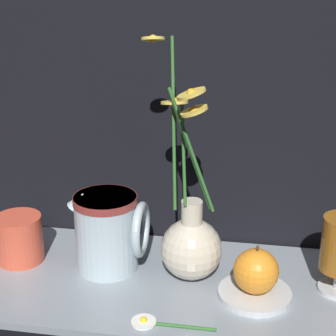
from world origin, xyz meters
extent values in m
plane|color=black|center=(0.00, 0.00, 0.00)|extent=(6.00, 6.00, 0.00)
cube|color=gray|center=(0.00, 0.00, 0.01)|extent=(0.70, 0.30, 0.01)
sphere|color=beige|center=(0.05, 0.02, 0.06)|extent=(0.10, 0.10, 0.10)
cylinder|color=beige|center=(0.05, 0.02, 0.12)|extent=(0.03, 0.03, 0.05)
cylinder|color=#336B2D|center=(0.02, 0.01, 0.27)|extent=(0.02, 0.06, 0.25)
cylinder|color=#EAC64C|center=(-0.01, 0.01, 0.39)|extent=(0.04, 0.04, 0.01)
sphere|color=gold|center=(-0.01, 0.01, 0.39)|extent=(0.01, 0.01, 0.01)
cylinder|color=#336B2D|center=(0.05, -0.01, 0.22)|extent=(0.06, 0.01, 0.16)
cylinder|color=#EAC64C|center=(0.06, -0.03, 0.30)|extent=(0.04, 0.04, 0.02)
sphere|color=gold|center=(0.06, -0.03, 0.30)|extent=(0.01, 0.01, 0.01)
cylinder|color=#336B2D|center=(0.04, 0.02, 0.22)|extent=(0.02, 0.03, 0.16)
cylinder|color=#EAC64C|center=(0.02, 0.01, 0.30)|extent=(0.05, 0.05, 0.01)
sphere|color=gold|center=(0.02, 0.01, 0.30)|extent=(0.01, 0.01, 0.01)
cylinder|color=#336B2D|center=(0.05, -0.01, 0.24)|extent=(0.07, 0.01, 0.19)
cylinder|color=#EAC64C|center=(0.05, -0.05, 0.33)|extent=(0.04, 0.04, 0.02)
sphere|color=gold|center=(0.05, -0.05, 0.33)|extent=(0.01, 0.01, 0.01)
cylinder|color=#DB5138|center=(-0.24, 0.02, 0.05)|extent=(0.08, 0.08, 0.08)
cylinder|color=silver|center=(-0.09, 0.03, 0.08)|extent=(0.10, 0.10, 0.13)
cylinder|color=maroon|center=(-0.09, 0.03, 0.13)|extent=(0.10, 0.10, 0.01)
torus|color=silver|center=(-0.03, 0.03, 0.09)|extent=(0.01, 0.09, 0.09)
cone|color=silver|center=(-0.14, 0.03, 0.13)|extent=(0.04, 0.03, 0.04)
cylinder|color=silver|center=(0.15, -0.02, 0.02)|extent=(0.11, 0.11, 0.01)
sphere|color=orange|center=(0.15, -0.02, 0.06)|extent=(0.07, 0.07, 0.07)
cylinder|color=#4C3819|center=(0.15, -0.02, 0.10)|extent=(0.00, 0.00, 0.01)
cylinder|color=#336B2D|center=(0.05, -0.12, 0.01)|extent=(0.10, 0.01, 0.01)
cylinder|color=white|center=(0.00, -0.12, 0.01)|extent=(0.04, 0.04, 0.00)
sphere|color=yellow|center=(0.00, -0.12, 0.02)|extent=(0.01, 0.01, 0.01)
camera|label=1|loc=(0.15, -0.77, 0.50)|focal=60.00mm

